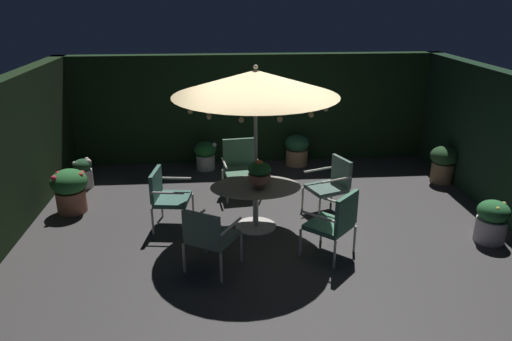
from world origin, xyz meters
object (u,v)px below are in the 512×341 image
(patio_chair_northeast, at_px, (240,164))
(patio_chair_south, at_px, (336,221))
(centerpiece_planter, at_px, (259,172))
(patio_chair_southeast, at_px, (209,234))
(potted_plant_right_near, at_px, (297,149))
(potted_plant_left_near, at_px, (70,189))
(potted_plant_back_center, at_px, (83,172))
(potted_plant_front_corner, at_px, (492,221))
(patio_chair_east, at_px, (166,194))
(potted_plant_right_far, at_px, (443,163))
(patio_umbrella, at_px, (256,83))
(patio_dining_table, at_px, (256,197))
(potted_plant_back_right, at_px, (205,154))
(patio_chair_north, at_px, (332,182))

(patio_chair_northeast, relative_size, patio_chair_south, 1.03)
(centerpiece_planter, xyz_separation_m, patio_chair_southeast, (-0.77, -1.13, -0.43))
(centerpiece_planter, xyz_separation_m, potted_plant_right_near, (1.09, 3.04, -0.63))
(patio_chair_northeast, relative_size, potted_plant_left_near, 1.34)
(potted_plant_back_center, height_order, potted_plant_right_near, potted_plant_right_near)
(potted_plant_front_corner, bearing_deg, patio_chair_east, 169.39)
(potted_plant_front_corner, distance_m, potted_plant_left_near, 6.81)
(potted_plant_front_corner, xyz_separation_m, potted_plant_right_far, (0.36, 2.42, 0.06))
(patio_umbrella, bearing_deg, patio_dining_table, 18.48)
(patio_chair_northeast, xyz_separation_m, patio_chair_south, (1.22, -2.41, -0.01))
(patio_chair_south, xyz_separation_m, potted_plant_front_corner, (2.46, 0.24, -0.22))
(centerpiece_planter, bearing_deg, potted_plant_left_near, 163.09)
(patio_umbrella, height_order, potted_plant_back_right, patio_umbrella)
(patio_chair_east, xyz_separation_m, patio_chair_south, (2.46, -1.17, 0.00))
(patio_dining_table, distance_m, potted_plant_right_near, 3.16)
(patio_chair_east, height_order, potted_plant_back_center, patio_chair_east)
(patio_umbrella, height_order, patio_chair_north, patio_umbrella)
(centerpiece_planter, relative_size, potted_plant_front_corner, 0.70)
(patio_chair_southeast, bearing_deg, potted_plant_back_center, 127.54)
(patio_chair_southeast, height_order, potted_plant_back_right, patio_chair_southeast)
(centerpiece_planter, height_order, patio_chair_south, centerpiece_planter)
(centerpiece_planter, bearing_deg, patio_chair_east, 169.04)
(patio_dining_table, xyz_separation_m, patio_chair_southeast, (-0.72, -1.23, 0.02))
(potted_plant_back_center, bearing_deg, patio_chair_northeast, -10.31)
(patio_chair_south, height_order, potted_plant_back_center, patio_chair_south)
(patio_dining_table, distance_m, potted_plant_left_near, 3.23)
(potted_plant_front_corner, xyz_separation_m, potted_plant_back_center, (-6.69, 2.72, -0.04))
(patio_chair_north, relative_size, potted_plant_right_far, 1.29)
(potted_plant_back_center, height_order, potted_plant_back_right, potted_plant_back_right)
(patio_chair_north, relative_size, patio_chair_south, 0.95)
(potted_plant_right_far, bearing_deg, potted_plant_right_near, 155.05)
(patio_dining_table, xyz_separation_m, patio_chair_east, (-1.41, 0.18, 0.03))
(potted_plant_left_near, bearing_deg, potted_plant_back_right, 40.61)
(patio_dining_table, distance_m, potted_plant_right_far, 4.22)
(patio_umbrella, bearing_deg, patio_chair_southeast, -120.52)
(patio_dining_table, height_order, patio_chair_south, patio_chair_south)
(potted_plant_back_right, height_order, potted_plant_right_near, potted_plant_right_near)
(centerpiece_planter, height_order, potted_plant_back_right, centerpiece_planter)
(patio_chair_east, relative_size, potted_plant_right_near, 1.42)
(patio_dining_table, relative_size, patio_chair_northeast, 1.39)
(patio_chair_south, height_order, potted_plant_back_right, patio_chair_south)
(patio_dining_table, bearing_deg, patio_chair_east, 172.66)
(potted_plant_right_near, bearing_deg, patio_umbrella, -111.23)
(patio_chair_east, bearing_deg, patio_chair_southeast, -63.92)
(patio_chair_southeast, bearing_deg, patio_chair_north, 39.95)
(patio_dining_table, relative_size, patio_chair_south, 1.43)
(patio_dining_table, xyz_separation_m, patio_chair_north, (1.34, 0.50, 0.01))
(potted_plant_left_near, xyz_separation_m, potted_plant_right_near, (4.26, 2.08, -0.07))
(patio_umbrella, height_order, patio_chair_east, patio_umbrella)
(patio_chair_southeast, height_order, potted_plant_left_near, patio_chair_southeast)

